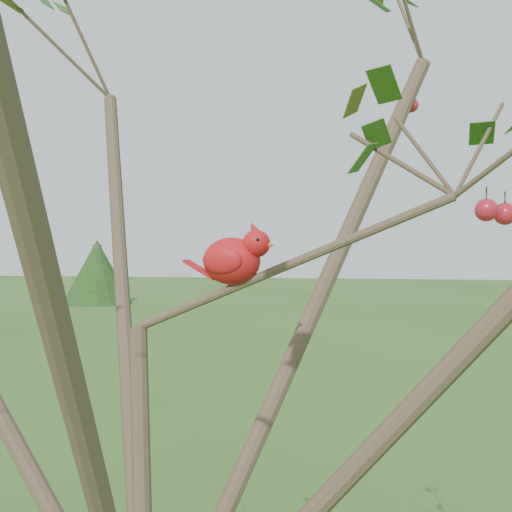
% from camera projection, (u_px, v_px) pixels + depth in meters
% --- Properties ---
extents(crabapple_tree, '(2.35, 2.05, 2.95)m').
position_uv_depth(crabapple_tree, '(154.00, 241.00, 1.14)').
color(crabapple_tree, '#3A2A1F').
rests_on(crabapple_tree, ground).
extents(cardinal, '(0.19, 0.11, 0.13)m').
position_uv_depth(cardinal, '(235.00, 259.00, 1.22)').
color(cardinal, red).
rests_on(cardinal, ground).
extents(distant_trees, '(39.10, 10.04, 3.47)m').
position_uv_depth(distant_trees, '(406.00, 262.00, 24.36)').
color(distant_trees, '#3A2A1F').
rests_on(distant_trees, ground).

